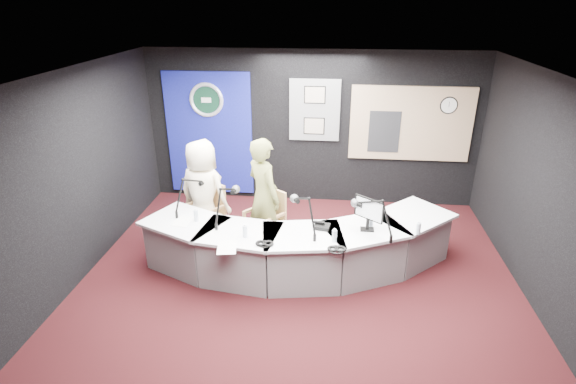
# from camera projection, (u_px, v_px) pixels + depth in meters

# --- Properties ---
(ground) EXTENTS (6.00, 6.00, 0.00)m
(ground) POSITION_uv_depth(u_px,v_px,m) (297.00, 292.00, 5.99)
(ground) COLOR black
(ground) RESTS_ON ground
(ceiling) EXTENTS (6.00, 6.00, 0.02)m
(ceiling) POSITION_uv_depth(u_px,v_px,m) (299.00, 79.00, 4.86)
(ceiling) COLOR silver
(ceiling) RESTS_ON ground
(wall_back) EXTENTS (6.00, 0.02, 2.80)m
(wall_back) POSITION_uv_depth(u_px,v_px,m) (311.00, 129.00, 8.16)
(wall_back) COLOR black
(wall_back) RESTS_ON ground
(wall_left) EXTENTS (0.02, 6.00, 2.80)m
(wall_left) POSITION_uv_depth(u_px,v_px,m) (63.00, 187.00, 5.71)
(wall_left) COLOR black
(wall_left) RESTS_ON ground
(wall_right) EXTENTS (0.02, 6.00, 2.80)m
(wall_right) POSITION_uv_depth(u_px,v_px,m) (558.00, 208.00, 5.14)
(wall_right) COLOR black
(wall_right) RESTS_ON ground
(broadcast_desk) EXTENTS (4.50, 1.90, 0.75)m
(broadcast_desk) POSITION_uv_depth(u_px,v_px,m) (297.00, 246.00, 6.34)
(broadcast_desk) COLOR silver
(broadcast_desk) RESTS_ON ground
(backdrop_panel) EXTENTS (1.60, 0.05, 2.30)m
(backdrop_panel) POSITION_uv_depth(u_px,v_px,m) (209.00, 134.00, 8.37)
(backdrop_panel) COLOR navy
(backdrop_panel) RESTS_ON wall_back
(agency_seal) EXTENTS (0.63, 0.07, 0.63)m
(agency_seal) POSITION_uv_depth(u_px,v_px,m) (206.00, 100.00, 8.07)
(agency_seal) COLOR silver
(agency_seal) RESTS_ON backdrop_panel
(seal_center) EXTENTS (0.48, 0.01, 0.48)m
(seal_center) POSITION_uv_depth(u_px,v_px,m) (206.00, 100.00, 8.08)
(seal_center) COLOR #0D2F1F
(seal_center) RESTS_ON backdrop_panel
(pinboard) EXTENTS (0.90, 0.04, 1.10)m
(pinboard) POSITION_uv_depth(u_px,v_px,m) (315.00, 110.00, 7.98)
(pinboard) COLOR slate
(pinboard) RESTS_ON wall_back
(framed_photo_upper) EXTENTS (0.34, 0.02, 0.27)m
(framed_photo_upper) POSITION_uv_depth(u_px,v_px,m) (315.00, 95.00, 7.84)
(framed_photo_upper) COLOR gray
(framed_photo_upper) RESTS_ON pinboard
(framed_photo_lower) EXTENTS (0.34, 0.02, 0.27)m
(framed_photo_lower) POSITION_uv_depth(u_px,v_px,m) (314.00, 126.00, 8.07)
(framed_photo_lower) COLOR gray
(framed_photo_lower) RESTS_ON pinboard
(booth_window_frame) EXTENTS (2.12, 0.06, 1.32)m
(booth_window_frame) POSITION_uv_depth(u_px,v_px,m) (411.00, 124.00, 7.90)
(booth_window_frame) COLOR tan
(booth_window_frame) RESTS_ON wall_back
(booth_glow) EXTENTS (2.00, 0.02, 1.20)m
(booth_glow) POSITION_uv_depth(u_px,v_px,m) (411.00, 124.00, 7.89)
(booth_glow) COLOR beige
(booth_glow) RESTS_ON booth_window_frame
(equipment_rack) EXTENTS (0.55, 0.02, 0.75)m
(equipment_rack) POSITION_uv_depth(u_px,v_px,m) (384.00, 132.00, 7.98)
(equipment_rack) COLOR black
(equipment_rack) RESTS_ON booth_window_frame
(wall_clock) EXTENTS (0.28, 0.01, 0.28)m
(wall_clock) POSITION_uv_depth(u_px,v_px,m) (449.00, 105.00, 7.68)
(wall_clock) COLOR white
(wall_clock) RESTS_ON booth_window_frame
(armchair_left) EXTENTS (0.72, 0.72, 0.92)m
(armchair_left) POSITION_uv_depth(u_px,v_px,m) (205.00, 216.00, 7.04)
(armchair_left) COLOR tan
(armchair_left) RESTS_ON ground
(armchair_right) EXTENTS (0.84, 0.84, 1.07)m
(armchair_right) POSITION_uv_depth(u_px,v_px,m) (264.00, 219.00, 6.78)
(armchair_right) COLOR tan
(armchair_right) RESTS_ON ground
(draped_jacket) EXTENTS (0.47, 0.37, 0.70)m
(draped_jacket) POSITION_uv_depth(u_px,v_px,m) (198.00, 200.00, 7.18)
(draped_jacket) COLOR slate
(draped_jacket) RESTS_ON armchair_left
(person_man) EXTENTS (0.95, 0.76, 1.69)m
(person_man) POSITION_uv_depth(u_px,v_px,m) (203.00, 193.00, 6.88)
(person_man) COLOR #FFEFCB
(person_man) RESTS_ON ground
(person_woman) EXTENTS (0.76, 0.77, 1.80)m
(person_woman) POSITION_uv_depth(u_px,v_px,m) (264.00, 197.00, 6.64)
(person_woman) COLOR olive
(person_woman) RESTS_ON ground
(computer_monitor) EXTENTS (0.36, 0.29, 0.30)m
(computer_monitor) POSITION_uv_depth(u_px,v_px,m) (369.00, 208.00, 5.88)
(computer_monitor) COLOR black
(computer_monitor) RESTS_ON broadcast_desk
(desk_phone) EXTENTS (0.23, 0.20, 0.05)m
(desk_phone) POSITION_uv_depth(u_px,v_px,m) (322.00, 227.00, 6.04)
(desk_phone) COLOR black
(desk_phone) RESTS_ON broadcast_desk
(headphones_near) EXTENTS (0.23, 0.23, 0.04)m
(headphones_near) POSITION_uv_depth(u_px,v_px,m) (337.00, 249.00, 5.52)
(headphones_near) COLOR black
(headphones_near) RESTS_ON broadcast_desk
(headphones_far) EXTENTS (0.19, 0.19, 0.03)m
(headphones_far) POSITION_uv_depth(u_px,v_px,m) (265.00, 243.00, 5.65)
(headphones_far) COLOR black
(headphones_far) RESTS_ON broadcast_desk
(paper_stack) EXTENTS (0.26, 0.35, 0.00)m
(paper_stack) POSITION_uv_depth(u_px,v_px,m) (183.00, 221.00, 6.23)
(paper_stack) COLOR white
(paper_stack) RESTS_ON broadcast_desk
(notepad) EXTENTS (0.29, 0.37, 0.00)m
(notepad) POSITION_uv_depth(u_px,v_px,m) (227.00, 247.00, 5.59)
(notepad) COLOR white
(notepad) RESTS_ON broadcast_desk
(boom_mic_a) EXTENTS (0.40, 0.67, 0.60)m
(boom_mic_a) POSITION_uv_depth(u_px,v_px,m) (191.00, 191.00, 6.45)
(boom_mic_a) COLOR black
(boom_mic_a) RESTS_ON broadcast_desk
(boom_mic_b) EXTENTS (0.27, 0.72, 0.60)m
(boom_mic_b) POSITION_uv_depth(u_px,v_px,m) (226.00, 200.00, 6.16)
(boom_mic_b) COLOR black
(boom_mic_b) RESTS_ON broadcast_desk
(boom_mic_c) EXTENTS (0.43, 0.66, 0.60)m
(boom_mic_c) POSITION_uv_depth(u_px,v_px,m) (304.00, 210.00, 5.88)
(boom_mic_c) COLOR black
(boom_mic_c) RESTS_ON broadcast_desk
(boom_mic_d) EXTENTS (0.57, 0.54, 0.60)m
(boom_mic_d) POSITION_uv_depth(u_px,v_px,m) (373.00, 213.00, 5.79)
(boom_mic_d) COLOR black
(boom_mic_d) RESTS_ON broadcast_desk
(water_bottles) EXTENTS (3.07, 0.51, 0.18)m
(water_bottles) POSITION_uv_depth(u_px,v_px,m) (303.00, 225.00, 5.94)
(water_bottles) COLOR silver
(water_bottles) RESTS_ON broadcast_desk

